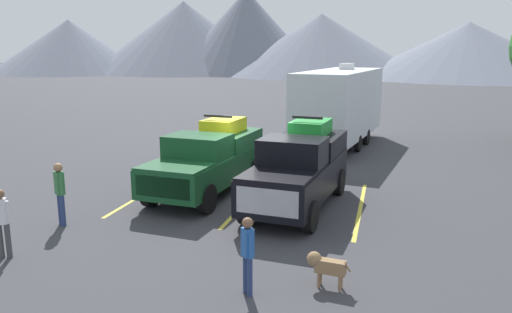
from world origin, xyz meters
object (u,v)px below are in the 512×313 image
(pickup_truck_a, at_px, (208,158))
(person_b, at_px, (2,219))
(person_c, at_px, (60,190))
(dog, at_px, (324,264))
(person_a, at_px, (248,251))
(pickup_truck_b, at_px, (299,167))
(camper_trailer_a, at_px, (339,104))

(pickup_truck_a, distance_m, person_b, 6.86)
(person_c, xyz_separation_m, dog, (7.31, -1.77, -0.52))
(person_a, xyz_separation_m, person_c, (-5.92, 2.47, 0.09))
(dog, bearing_deg, person_a, -153.27)
(pickup_truck_b, relative_size, person_a, 3.54)
(pickup_truck_b, bearing_deg, person_c, -150.37)
(pickup_truck_a, xyz_separation_m, camper_trailer_a, (3.37, 9.14, 0.94))
(camper_trailer_a, height_order, dog, camper_trailer_a)
(dog, bearing_deg, camper_trailer_a, 94.65)
(pickup_truck_b, height_order, camper_trailer_a, camper_trailer_a)
(camper_trailer_a, relative_size, person_b, 5.56)
(person_c, bearing_deg, pickup_truck_b, 29.63)
(camper_trailer_a, distance_m, person_a, 15.75)
(pickup_truck_a, xyz_separation_m, dog, (4.59, -5.87, -0.66))
(camper_trailer_a, relative_size, person_c, 5.26)
(pickup_truck_b, relative_size, camper_trailer_a, 0.61)
(camper_trailer_a, bearing_deg, pickup_truck_a, -110.26)
(person_c, bearing_deg, dog, -13.58)
(person_a, xyz_separation_m, person_b, (-5.84, 0.24, 0.04))
(pickup_truck_b, bearing_deg, person_a, -89.77)
(person_b, bearing_deg, person_a, -2.39)
(pickup_truck_a, height_order, pickup_truck_b, pickup_truck_b)
(pickup_truck_b, relative_size, dog, 6.21)
(person_a, distance_m, person_b, 5.84)
(pickup_truck_a, distance_m, camper_trailer_a, 9.78)
(pickup_truck_a, relative_size, person_a, 3.55)
(person_c, distance_m, dog, 7.54)
(person_a, bearing_deg, person_b, 177.61)
(person_c, bearing_deg, camper_trailer_a, 65.29)
(pickup_truck_a, distance_m, pickup_truck_b, 3.27)
(person_a, relative_size, dog, 1.75)
(pickup_truck_a, bearing_deg, camper_trailer_a, 69.74)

